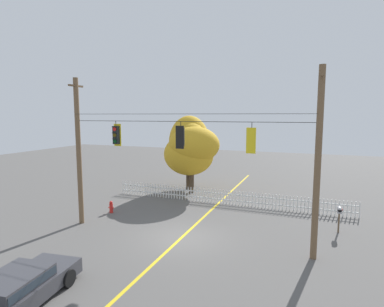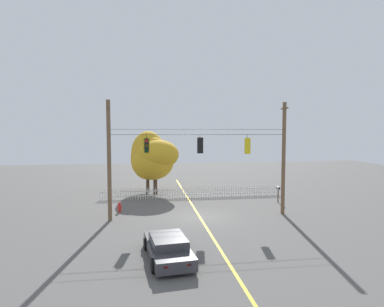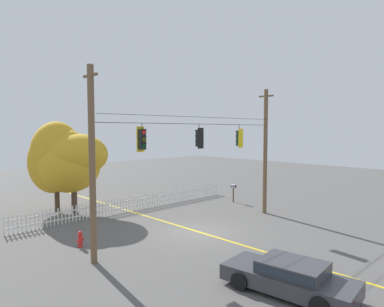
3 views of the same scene
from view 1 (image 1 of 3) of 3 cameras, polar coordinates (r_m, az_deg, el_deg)
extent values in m
plane|color=#565451|center=(16.61, -2.00, -15.18)|extent=(80.00, 80.00, 0.00)
cube|color=gold|center=(16.61, -2.00, -15.16)|extent=(0.16, 36.00, 0.01)
cylinder|color=brown|center=(18.91, -19.98, 0.21)|extent=(0.28, 0.28, 8.34)
cylinder|color=brown|center=(14.29, 21.96, -1.96)|extent=(0.28, 0.28, 8.34)
cube|color=brown|center=(18.86, -20.46, 11.50)|extent=(0.10, 1.10, 0.10)
cube|color=brown|center=(14.22, 22.67, 13.01)|extent=(0.10, 1.10, 0.10)
cylinder|color=black|center=(15.38, -2.10, 5.87)|extent=(12.45, 0.02, 0.02)
cylinder|color=black|center=(15.15, -2.48, 7.23)|extent=(12.45, 0.02, 0.02)
cylinder|color=black|center=(17.21, -13.74, 5.34)|extent=(0.03, 0.03, 0.27)
cube|color=yellow|center=(17.35, -13.44, 3.32)|extent=(0.43, 0.02, 1.20)
cube|color=black|center=(17.24, -13.68, 3.29)|extent=(0.30, 0.24, 0.96)
cylinder|color=red|center=(17.11, -13.97, 4.33)|extent=(0.20, 0.03, 0.20)
cube|color=black|center=(17.07, -14.07, 4.71)|extent=(0.22, 0.12, 0.06)
cylinder|color=#463B09|center=(17.13, -13.94, 3.26)|extent=(0.20, 0.03, 0.20)
cube|color=black|center=(17.09, -14.04, 3.63)|extent=(0.22, 0.12, 0.06)
cylinder|color=#073513|center=(17.15, -13.91, 2.19)|extent=(0.20, 0.03, 0.20)
cube|color=black|center=(17.11, -14.00, 2.56)|extent=(0.22, 0.12, 0.06)
cylinder|color=black|center=(15.38, -2.07, 5.29)|extent=(0.03, 0.03, 0.31)
cube|color=black|center=(15.29, -2.25, 2.98)|extent=(0.43, 0.02, 1.13)
cube|color=black|center=(15.41, -2.06, 3.01)|extent=(0.30, 0.24, 0.91)
cylinder|color=red|center=(15.52, -1.87, 4.17)|extent=(0.20, 0.03, 0.20)
cube|color=black|center=(15.55, -1.81, 4.60)|extent=(0.22, 0.12, 0.06)
cylinder|color=#463B09|center=(15.53, -1.86, 3.05)|extent=(0.20, 0.03, 0.20)
cube|color=black|center=(15.57, -1.80, 3.48)|extent=(0.22, 0.12, 0.06)
cylinder|color=#073513|center=(15.56, -1.86, 1.93)|extent=(0.20, 0.03, 0.20)
cube|color=black|center=(15.59, -1.80, 2.37)|extent=(0.22, 0.12, 0.06)
cylinder|color=black|center=(14.37, 10.88, 4.95)|extent=(0.03, 0.03, 0.36)
cube|color=yellow|center=(14.28, 10.72, 2.33)|extent=(0.43, 0.02, 1.17)
cube|color=#1E3323|center=(14.41, 10.82, 2.37)|extent=(0.30, 0.24, 0.94)
cylinder|color=red|center=(14.52, 10.94, 3.65)|extent=(0.20, 0.03, 0.20)
cube|color=#1E3323|center=(14.56, 10.98, 4.11)|extent=(0.22, 0.12, 0.06)
cylinder|color=#463B09|center=(14.54, 10.91, 2.41)|extent=(0.20, 0.03, 0.20)
cube|color=#1E3323|center=(14.57, 10.95, 2.87)|extent=(0.22, 0.12, 0.06)
cylinder|color=#073513|center=(14.57, 10.88, 1.18)|extent=(0.20, 0.03, 0.20)
cube|color=#1E3323|center=(14.60, 10.92, 1.64)|extent=(0.22, 0.12, 0.06)
cube|color=white|center=(25.83, -12.48, -6.03)|extent=(0.06, 0.04, 1.02)
cube|color=white|center=(25.71, -12.06, -6.08)|extent=(0.06, 0.04, 1.02)
cube|color=white|center=(25.59, -11.63, -6.13)|extent=(0.06, 0.04, 1.02)
cube|color=white|center=(25.47, -11.20, -6.19)|extent=(0.06, 0.04, 1.02)
cube|color=white|center=(25.35, -10.77, -6.24)|extent=(0.06, 0.04, 1.02)
cube|color=white|center=(25.23, -10.33, -6.29)|extent=(0.06, 0.04, 1.02)
cube|color=white|center=(25.12, -9.89, -6.34)|extent=(0.06, 0.04, 1.02)
cube|color=white|center=(25.01, -9.44, -6.39)|extent=(0.06, 0.04, 1.02)
cube|color=white|center=(24.89, -8.99, -6.44)|extent=(0.06, 0.04, 1.02)
cube|color=white|center=(24.78, -8.54, -6.50)|extent=(0.06, 0.04, 1.02)
cube|color=white|center=(24.68, -8.08, -6.55)|extent=(0.06, 0.04, 1.02)
cube|color=white|center=(24.57, -7.62, -6.60)|extent=(0.06, 0.04, 1.02)
cube|color=white|center=(24.46, -7.15, -6.65)|extent=(0.06, 0.04, 1.02)
cube|color=white|center=(24.36, -6.68, -6.70)|extent=(0.06, 0.04, 1.02)
cube|color=white|center=(24.26, -6.21, -6.76)|extent=(0.06, 0.04, 1.02)
cube|color=white|center=(24.16, -5.73, -6.81)|extent=(0.06, 0.04, 1.02)
cube|color=white|center=(24.06, -5.24, -6.86)|extent=(0.06, 0.04, 1.02)
cube|color=white|center=(23.96, -4.76, -6.91)|extent=(0.06, 0.04, 1.02)
cube|color=white|center=(23.87, -4.27, -6.96)|extent=(0.06, 0.04, 1.02)
cube|color=white|center=(23.77, -3.77, -7.02)|extent=(0.06, 0.04, 1.02)
cube|color=white|center=(23.68, -3.27, -7.07)|extent=(0.06, 0.04, 1.02)
cube|color=white|center=(23.59, -2.77, -7.12)|extent=(0.06, 0.04, 1.02)
cube|color=white|center=(23.51, -2.26, -7.17)|extent=(0.06, 0.04, 1.02)
cube|color=white|center=(23.42, -1.75, -7.22)|extent=(0.06, 0.04, 1.02)
cube|color=white|center=(23.34, -1.24, -7.27)|extent=(0.06, 0.04, 1.02)
cube|color=white|center=(23.25, -0.72, -7.32)|extent=(0.06, 0.04, 1.02)
cube|color=white|center=(23.17, -0.19, -7.37)|extent=(0.06, 0.04, 1.02)
cube|color=white|center=(23.09, 0.33, -7.42)|extent=(0.06, 0.04, 1.02)
cube|color=white|center=(23.02, 0.86, -7.47)|extent=(0.06, 0.04, 1.02)
cube|color=white|center=(22.94, 1.39, -7.52)|extent=(0.06, 0.04, 1.02)
cube|color=white|center=(22.87, 1.93, -7.57)|extent=(0.06, 0.04, 1.02)
cube|color=white|center=(22.80, 2.47, -7.62)|extent=(0.06, 0.04, 1.02)
cube|color=white|center=(22.73, 3.01, -7.67)|extent=(0.06, 0.04, 1.02)
cube|color=white|center=(22.66, 3.56, -7.72)|extent=(0.06, 0.04, 1.02)
cube|color=white|center=(22.60, 4.11, -7.76)|extent=(0.06, 0.04, 1.02)
cube|color=white|center=(22.54, 4.67, -7.81)|extent=(0.06, 0.04, 1.02)
cube|color=white|center=(22.48, 5.22, -7.86)|extent=(0.06, 0.04, 1.02)
cube|color=white|center=(22.42, 5.78, -7.90)|extent=(0.06, 0.04, 1.02)
cube|color=white|center=(22.36, 6.35, -7.95)|extent=(0.06, 0.04, 1.02)
cube|color=white|center=(22.31, 6.91, -8.00)|extent=(0.06, 0.04, 1.02)
cube|color=white|center=(22.26, 7.48, -8.04)|extent=(0.06, 0.04, 1.02)
cube|color=white|center=(22.21, 8.05, -8.08)|extent=(0.06, 0.04, 1.02)
cube|color=white|center=(22.16, 8.62, -8.13)|extent=(0.06, 0.04, 1.02)
cube|color=white|center=(22.12, 9.20, -8.17)|extent=(0.06, 0.04, 1.02)
cube|color=white|center=(22.07, 9.78, -8.21)|extent=(0.06, 0.04, 1.02)
cube|color=white|center=(22.03, 10.36, -8.25)|extent=(0.06, 0.04, 1.02)
cube|color=white|center=(21.99, 10.94, -8.30)|extent=(0.06, 0.04, 1.02)
cube|color=white|center=(21.96, 11.53, -8.34)|extent=(0.06, 0.04, 1.02)
cube|color=white|center=(21.92, 12.12, -8.37)|extent=(0.06, 0.04, 1.02)
cube|color=white|center=(21.89, 12.71, -8.41)|extent=(0.06, 0.04, 1.02)
cube|color=white|center=(21.86, 13.30, -8.45)|extent=(0.06, 0.04, 1.02)
cube|color=white|center=(21.83, 13.89, -8.49)|extent=(0.06, 0.04, 1.02)
cube|color=white|center=(21.81, 14.48, -8.52)|extent=(0.06, 0.04, 1.02)
cube|color=white|center=(21.79, 15.08, -8.56)|extent=(0.06, 0.04, 1.02)
cube|color=white|center=(21.77, 15.68, -8.59)|extent=(0.06, 0.04, 1.02)
cube|color=white|center=(21.75, 16.28, -8.63)|extent=(0.06, 0.04, 1.02)
cube|color=white|center=(21.73, 16.87, -8.66)|extent=(0.06, 0.04, 1.02)
cube|color=white|center=(21.72, 17.47, -8.69)|extent=(0.06, 0.04, 1.02)
cube|color=white|center=(21.71, 18.08, -8.72)|extent=(0.06, 0.04, 1.02)
cube|color=white|center=(21.70, 18.68, -8.75)|extent=(0.06, 0.04, 1.02)
cube|color=white|center=(21.69, 19.28, -8.78)|extent=(0.06, 0.04, 1.02)
cube|color=white|center=(21.69, 19.88, -8.81)|extent=(0.06, 0.04, 1.02)
cube|color=white|center=(21.69, 20.48, -8.84)|extent=(0.06, 0.04, 1.02)
cube|color=white|center=(21.69, 21.09, -8.87)|extent=(0.06, 0.04, 1.02)
cube|color=white|center=(21.69, 21.69, -8.89)|extent=(0.06, 0.04, 1.02)
cube|color=white|center=(21.70, 22.29, -8.92)|extent=(0.06, 0.04, 1.02)
cube|color=white|center=(21.71, 22.89, -8.94)|extent=(0.06, 0.04, 1.02)
cube|color=white|center=(21.72, 23.50, -8.96)|extent=(0.06, 0.04, 1.02)
cube|color=white|center=(21.73, 24.10, -8.98)|extent=(0.06, 0.04, 1.02)
cube|color=white|center=(21.74, 24.70, -9.00)|extent=(0.06, 0.04, 1.02)
cube|color=white|center=(21.76, 25.30, -9.02)|extent=(0.06, 0.04, 1.02)
cube|color=white|center=(21.78, 25.90, -9.04)|extent=(0.06, 0.04, 1.02)
cube|color=white|center=(21.80, 26.49, -9.06)|extent=(0.06, 0.04, 1.02)
cube|color=white|center=(21.83, 27.09, -9.07)|extent=(0.06, 0.04, 1.02)
cube|color=white|center=(21.85, 27.69, -9.09)|extent=(0.06, 0.04, 1.02)
cube|color=white|center=(21.88, 28.28, -9.10)|extent=(0.06, 0.04, 1.02)
cube|color=white|center=(22.47, 6.08, -8.41)|extent=(16.92, 0.03, 0.08)
cube|color=white|center=(22.36, 6.09, -7.35)|extent=(16.92, 0.03, 0.08)
cylinder|color=#473828|center=(26.68, -0.72, -4.22)|extent=(0.34, 0.34, 2.13)
ellipsoid|color=gold|center=(26.70, -0.56, 0.96)|extent=(3.27, 3.16, 4.36)
ellipsoid|color=gold|center=(26.29, -0.51, 2.06)|extent=(3.45, 3.25, 4.48)
cylinder|color=#473828|center=(25.43, -0.07, -4.73)|extent=(0.39, 0.39, 2.18)
ellipsoid|color=gold|center=(25.16, -0.64, -0.20)|extent=(4.10, 3.33, 3.34)
ellipsoid|color=gold|center=(25.40, -0.09, 1.37)|extent=(2.89, 2.80, 3.77)
ellipsoid|color=gold|center=(24.76, 0.35, 1.62)|extent=(4.13, 3.44, 2.90)
cube|color=#38383D|center=(12.67, -29.15, -21.27)|extent=(2.33, 4.71, 0.55)
cube|color=#38383D|center=(12.36, -29.80, -19.54)|extent=(1.84, 2.35, 0.42)
cube|color=#232D38|center=(12.36, -29.80, -19.54)|extent=(1.86, 2.26, 0.27)
cylinder|color=black|center=(14.20, -27.83, -18.62)|extent=(0.26, 0.66, 0.64)
cylinder|color=black|center=(13.15, -21.58, -20.43)|extent=(0.26, 0.66, 0.64)
cube|color=white|center=(14.43, -24.31, -16.99)|extent=(0.20, 0.06, 0.10)
cube|color=white|center=(13.88, -20.93, -17.83)|extent=(0.20, 0.06, 0.10)
cylinder|color=red|center=(21.10, -14.54, -9.63)|extent=(0.22, 0.22, 0.61)
sphere|color=red|center=(21.00, -14.57, -8.66)|extent=(0.20, 0.20, 0.20)
cylinder|color=red|center=(21.18, -14.88, -9.49)|extent=(0.08, 0.08, 0.08)
cylinder|color=red|center=(21.01, -14.21, -9.61)|extent=(0.08, 0.08, 0.08)
cube|color=brown|center=(18.84, 25.21, -11.36)|extent=(0.08, 0.08, 1.09)
cube|color=#99999E|center=(18.65, 25.32, -9.44)|extent=(0.22, 0.44, 0.20)
cylinder|color=#99999E|center=(18.62, 25.33, -9.15)|extent=(0.22, 0.44, 0.22)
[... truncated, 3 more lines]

